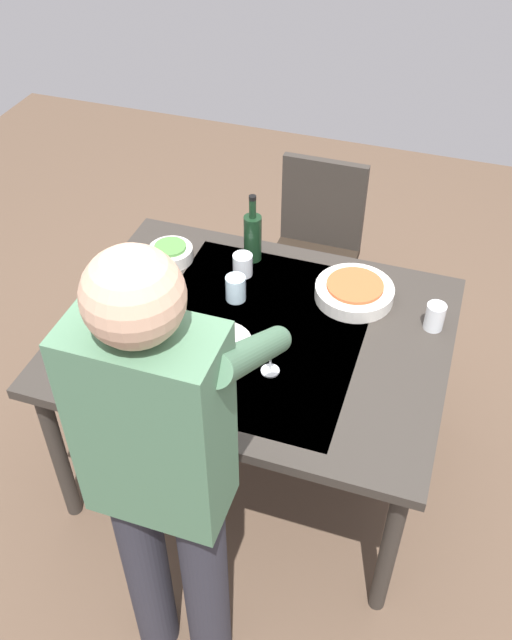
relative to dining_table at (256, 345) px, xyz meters
name	(u,v)px	position (x,y,z in m)	size (l,w,h in m)	color
ground_plane	(256,459)	(0.00, 0.00, -0.69)	(6.00, 6.00, 0.00)	brown
dining_table	(256,345)	(0.00, 0.00, 0.00)	(1.39, 1.09, 0.77)	#332D28
chair_near	(316,243)	(0.01, -0.92, -0.16)	(0.40, 0.40, 0.91)	black
person_server	(164,473)	(-0.01, 0.80, 0.27)	(0.42, 0.61, 1.69)	#2D2D38
wine_bottle	(253,236)	(0.15, -0.41, 0.18)	(0.07, 0.07, 0.30)	black
wine_glass_left	(78,326)	(0.55, 0.28, 0.18)	(0.07, 0.07, 0.15)	white
wine_glass_right	(271,349)	(-0.11, 0.18, 0.18)	(0.07, 0.07, 0.15)	white
water_cup_near_left	(243,265)	(0.16, -0.30, 0.12)	(0.08, 0.08, 0.09)	silver
water_cup_near_right	(435,317)	(-0.61, -0.22, 0.13)	(0.07, 0.07, 0.10)	silver
water_cup_far_left	(128,329)	(0.42, 0.18, 0.12)	(0.07, 0.07, 0.09)	silver
water_cup_far_right	(236,288)	(0.13, -0.15, 0.13)	(0.08, 0.08, 0.10)	silver
serving_bowl_pasta	(354,291)	(-0.30, -0.29, 0.11)	(0.30, 0.30, 0.07)	silver
side_bowl_salad	(171,253)	(0.47, -0.30, 0.11)	(0.18, 0.18, 0.07)	silver
side_bowl_bread	(164,306)	(0.35, 0.02, 0.11)	(0.16, 0.16, 0.07)	silver
dinner_plate_near	(220,343)	(0.10, 0.11, 0.08)	(0.23, 0.23, 0.01)	silver
dinner_plate_far	(168,389)	(0.18, 0.37, 0.08)	(0.23, 0.23, 0.01)	silver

